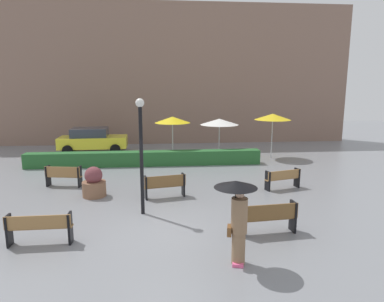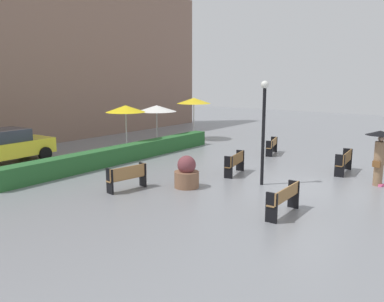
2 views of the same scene
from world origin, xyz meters
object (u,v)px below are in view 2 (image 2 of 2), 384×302
Objects in this scene: bench_far_right at (272,145)px; bench_far_left at (127,176)px; bench_near_left at (284,198)px; pedestrian_with_umbrella at (380,150)px; bench_near_right at (345,161)px; parked_car at (4,146)px; bench_mid_center at (235,162)px; patio_umbrella_white at (157,108)px; patio_umbrella_yellow_far at (194,101)px; planter_pot at (187,174)px; lamp_post at (264,122)px; patio_umbrella_yellow at (126,109)px.

bench_far_right is 1.03× the size of bench_far_left.
bench_near_left is 0.83× the size of pedestrian_with_umbrella.
parked_car is (-7.33, 13.00, 0.29)m from bench_near_right.
bench_mid_center is 0.69× the size of patio_umbrella_white.
bench_near_right is 10.99m from patio_umbrella_yellow_far.
bench_mid_center is 1.37× the size of planter_pot.
patio_umbrella_white is at bearing 82.09° from pedestrian_with_umbrella.
planter_pot reaches higher than bench_mid_center.
bench_near_right is (-1.97, -4.16, 0.05)m from bench_far_right.
patio_umbrella_yellow_far is at bearing -14.29° from parked_car.
bench_near_right is at bearing 50.57° from pedestrian_with_umbrella.
bench_near_left is 0.99× the size of bench_near_right.
pedestrian_with_umbrella reaches higher than bench_mid_center.
bench_mid_center is 8.02m from patio_umbrella_white.
planter_pot is (-2.70, 0.43, -0.02)m from bench_mid_center.
lamp_post is 1.45× the size of patio_umbrella_yellow_far.
bench_mid_center is at bearing 64.28° from lamp_post.
bench_mid_center is at bearing -9.04° from planter_pot.
patio_umbrella_yellow is (1.31, 8.36, -0.03)m from lamp_post.
lamp_post is 10.95m from patio_umbrella_yellow_far.
lamp_post reaches higher than planter_pot.
patio_umbrella_yellow reaches higher than bench_far_left.
bench_mid_center is 0.37× the size of parked_car.
bench_near_left is at bearing -85.21° from parked_car.
patio_umbrella_white is (2.75, 0.34, -0.17)m from patio_umbrella_yellow.
parked_car is at bearing 91.80° from bench_far_left.
bench_far_right is 6.30m from lamp_post.
patio_umbrella_yellow_far is (3.06, -0.37, 0.29)m from patio_umbrella_white.
patio_umbrella_yellow reaches higher than pedestrian_with_umbrella.
patio_umbrella_yellow_far is at bearing 46.80° from bench_near_left.
pedestrian_with_umbrella reaches higher than bench_near_right.
pedestrian_with_umbrella is (5.83, -6.90, 0.83)m from bench_far_left.
bench_far_left is at bearing -155.23° from patio_umbrella_yellow_far.
parked_car is (-3.70, 11.08, -1.51)m from lamp_post.
bench_far_left is 7.64m from parked_car.
patio_umbrella_yellow_far is (4.74, 11.78, 1.09)m from pedestrian_with_umbrella.
bench_far_left is at bearing 136.55° from planter_pot.
patio_umbrella_white is at bearing 103.38° from bench_far_right.
bench_far_left is 0.75× the size of pedestrian_with_umbrella.
bench_near_left is at bearing -110.66° from patio_umbrella_yellow.
parked_car is (-5.01, 2.72, -1.48)m from patio_umbrella_yellow.
pedestrian_with_umbrella is at bearing -49.78° from bench_far_left.
bench_near_right is 0.69× the size of patio_umbrella_yellow.
bench_far_right is 6.84m from patio_umbrella_white.
bench_mid_center is at bearing -23.91° from bench_far_left.
patio_umbrella_yellow is (3.92, 10.39, 1.79)m from bench_near_left.
patio_umbrella_yellow is 1.08× the size of patio_umbrella_white.
lamp_post is 1.52× the size of patio_umbrella_yellow.
patio_umbrella_yellow is (-4.28, 6.12, 1.82)m from bench_far_right.
bench_mid_center is at bearing 46.92° from bench_near_left.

